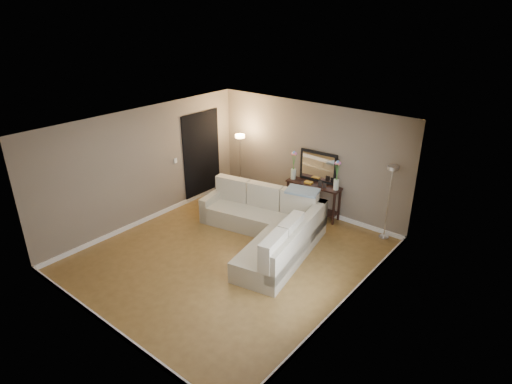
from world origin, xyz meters
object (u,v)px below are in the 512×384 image
Objects in this scene: sectional_sofa at (268,225)px; floor_lamp_lit at (240,154)px; console_table at (310,197)px; floor_lamp_unlit at (390,188)px.

sectional_sofa is 1.90× the size of floor_lamp_lit.
console_table is at bearing 88.32° from sectional_sofa.
floor_lamp_unlit is at bearing 40.59° from sectional_sofa.
sectional_sofa is at bearing -34.92° from floor_lamp_lit.
floor_lamp_unlit is (1.84, 0.07, 0.70)m from console_table.
floor_lamp_lit is 1.01× the size of floor_lamp_unlit.
floor_lamp_lit is at bearing 145.08° from sectional_sofa.
sectional_sofa is 1.55m from console_table.
sectional_sofa is 1.92× the size of floor_lamp_unlit.
floor_lamp_lit reaches higher than floor_lamp_unlit.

